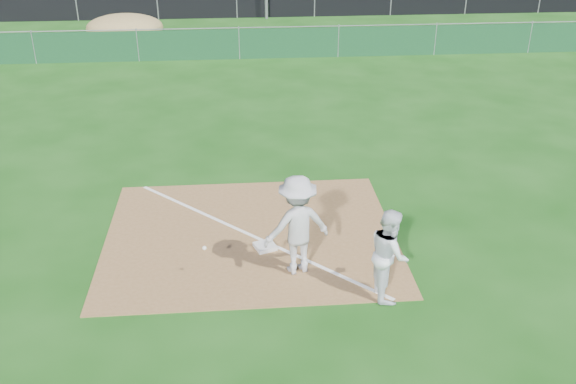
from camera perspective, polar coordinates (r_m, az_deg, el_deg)
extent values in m
plane|color=#12450E|center=(21.70, -4.10, 8.29)|extent=(90.00, 90.00, 0.00)
cube|color=brown|center=(13.46, -3.34, -3.89)|extent=(6.00, 5.00, 0.02)
cube|color=white|center=(13.45, -3.35, -3.83)|extent=(5.01, 5.01, 0.01)
cube|color=#0F3A1D|center=(26.34, -4.36, 12.97)|extent=(44.00, 0.05, 1.20)
ellipsoid|color=olive|center=(30.14, -14.30, 13.99)|extent=(3.38, 2.60, 1.17)
cube|color=black|center=(34.11, -4.59, 16.66)|extent=(46.00, 0.04, 1.80)
cube|color=black|center=(39.18, -4.64, 16.65)|extent=(46.00, 9.00, 0.01)
cube|color=silver|center=(12.99, -2.05, -4.84)|extent=(0.50, 0.50, 0.08)
imported|color=silver|center=(11.83, 0.83, -2.96)|extent=(1.42, 1.05, 1.96)
sphere|color=white|center=(11.86, -7.44, -4.96)|extent=(0.08, 0.08, 0.08)
imported|color=white|center=(11.39, 8.99, -5.44)|extent=(0.65, 0.84, 1.71)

